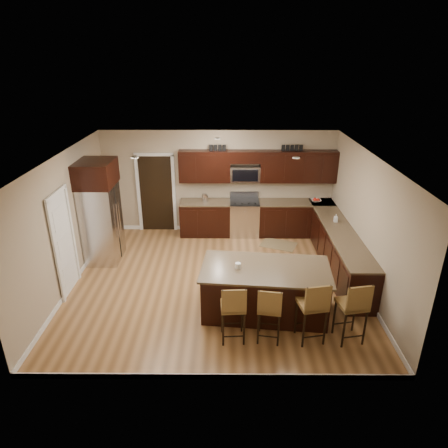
{
  "coord_description": "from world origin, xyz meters",
  "views": [
    {
      "loc": [
        0.2,
        -7.28,
        4.47
      ],
      "look_at": [
        0.16,
        0.4,
        1.17
      ],
      "focal_mm": 32.0,
      "sensor_mm": 36.0,
      "label": 1
    }
  ],
  "objects_px": {
    "range": "(244,217)",
    "stool_left": "(233,307)",
    "stool_mid": "(270,309)",
    "refrigerator": "(100,211)",
    "stool_right": "(314,305)",
    "island": "(265,291)",
    "stool_extra": "(354,306)"
  },
  "relations": [
    {
      "from": "range",
      "to": "stool_left",
      "type": "bearing_deg",
      "value": -94.73
    },
    {
      "from": "stool_left",
      "to": "refrigerator",
      "type": "distance_m",
      "value": 4.16
    },
    {
      "from": "refrigerator",
      "to": "stool_left",
      "type": "bearing_deg",
      "value": -44.58
    },
    {
      "from": "refrigerator",
      "to": "island",
      "type": "bearing_deg",
      "value": -30.17
    },
    {
      "from": "island",
      "to": "stool_extra",
      "type": "bearing_deg",
      "value": -26.41
    },
    {
      "from": "stool_right",
      "to": "stool_left",
      "type": "bearing_deg",
      "value": 169.15
    },
    {
      "from": "stool_extra",
      "to": "stool_left",
      "type": "bearing_deg",
      "value": 169.2
    },
    {
      "from": "range",
      "to": "refrigerator",
      "type": "bearing_deg",
      "value": -156.67
    },
    {
      "from": "refrigerator",
      "to": "stool_extra",
      "type": "distance_m",
      "value": 5.71
    },
    {
      "from": "stool_right",
      "to": "refrigerator",
      "type": "relative_size",
      "value": 0.49
    },
    {
      "from": "island",
      "to": "stool_left",
      "type": "distance_m",
      "value": 1.06
    },
    {
      "from": "range",
      "to": "stool_left",
      "type": "xyz_separation_m",
      "value": [
        -0.36,
        -4.32,
        0.2
      ]
    },
    {
      "from": "stool_left",
      "to": "stool_extra",
      "type": "bearing_deg",
      "value": -3.8
    },
    {
      "from": "range",
      "to": "stool_mid",
      "type": "xyz_separation_m",
      "value": [
        0.23,
        -4.32,
        0.17
      ]
    },
    {
      "from": "island",
      "to": "stool_extra",
      "type": "xyz_separation_m",
      "value": [
        1.36,
        -0.85,
        0.28
      ]
    },
    {
      "from": "stool_right",
      "to": "stool_extra",
      "type": "height_order",
      "value": "same"
    },
    {
      "from": "range",
      "to": "stool_mid",
      "type": "distance_m",
      "value": 4.33
    },
    {
      "from": "stool_left",
      "to": "stool_right",
      "type": "bearing_deg",
      "value": -3.84
    },
    {
      "from": "stool_left",
      "to": "refrigerator",
      "type": "xyz_separation_m",
      "value": [
        -2.94,
        2.9,
        0.54
      ]
    },
    {
      "from": "stool_right",
      "to": "island",
      "type": "bearing_deg",
      "value": 119.21
    },
    {
      "from": "range",
      "to": "refrigerator",
      "type": "height_order",
      "value": "refrigerator"
    },
    {
      "from": "island",
      "to": "stool_right",
      "type": "bearing_deg",
      "value": -44.56
    },
    {
      "from": "refrigerator",
      "to": "range",
      "type": "bearing_deg",
      "value": 23.33
    },
    {
      "from": "island",
      "to": "stool_right",
      "type": "height_order",
      "value": "stool_right"
    },
    {
      "from": "range",
      "to": "refrigerator",
      "type": "xyz_separation_m",
      "value": [
        -3.3,
        -1.42,
        0.73
      ]
    },
    {
      "from": "stool_mid",
      "to": "stool_right",
      "type": "relative_size",
      "value": 0.91
    },
    {
      "from": "range",
      "to": "island",
      "type": "xyz_separation_m",
      "value": [
        0.23,
        -3.48,
        -0.04
      ]
    },
    {
      "from": "stool_mid",
      "to": "refrigerator",
      "type": "xyz_separation_m",
      "value": [
        -3.53,
        2.9,
        0.56
      ]
    },
    {
      "from": "stool_right",
      "to": "stool_mid",
      "type": "bearing_deg",
      "value": 168.81
    },
    {
      "from": "range",
      "to": "stool_left",
      "type": "distance_m",
      "value": 4.34
    },
    {
      "from": "island",
      "to": "stool_right",
      "type": "distance_m",
      "value": 1.14
    },
    {
      "from": "stool_mid",
      "to": "refrigerator",
      "type": "distance_m",
      "value": 4.6
    }
  ]
}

